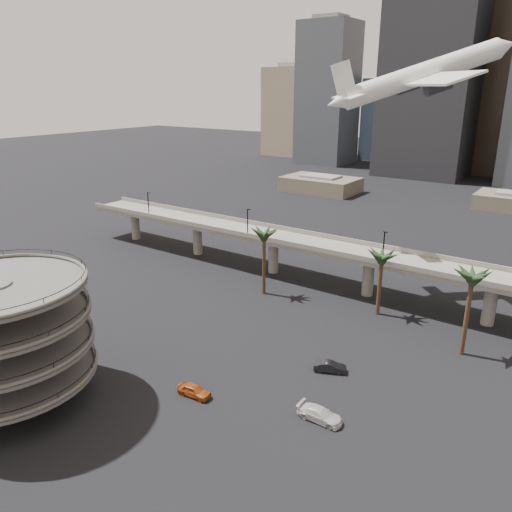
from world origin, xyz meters
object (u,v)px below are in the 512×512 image
Objects in this scene: parking_ramp at (1,331)px; car_b at (330,367)px; overpass at (319,249)px; car_a at (194,390)px; airborne_jet at (421,75)px; car_c at (320,414)px.

parking_ramp is 4.76× the size of car_b.
overpass is 27.48× the size of car_a.
airborne_jet is (13.25, 12.87, 33.42)m from overpass.
parking_ramp reaches higher than car_b.
parking_ramp is 25.38m from car_a.
airborne_jet is at bearing 44.18° from overpass.
airborne_jet is 5.22× the size of car_c.
car_b is 0.82× the size of car_c.
car_a is 1.02× the size of car_b.
car_b is at bearing -128.69° from airborne_jet.
overpass is 22.83× the size of car_c.
airborne_jet is at bearing -12.38° from car_a.
car_a is at bearing 118.21° from car_b.
car_b is (11.88, 15.67, -0.04)m from car_a.
airborne_jet reaches higher than car_c.
car_c is (34.96, 19.29, -9.01)m from parking_ramp.
overpass reaches higher than car_b.
car_b is at bearing 19.85° from car_c.
car_a is at bearing -82.39° from overpass.
car_a is (18.98, 14.21, -9.03)m from parking_ramp.
parking_ramp is 60.46m from overpass.
overpass is 34.78m from car_b.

